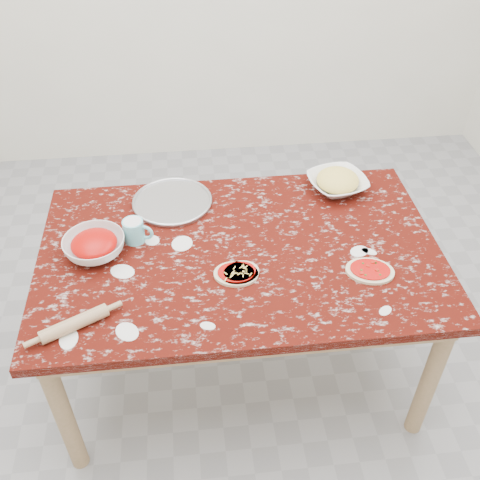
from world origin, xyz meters
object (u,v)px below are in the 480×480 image
Objects in this scene: cheese_bowl at (337,184)px; rolling_pin at (74,324)px; sauce_bowl at (95,246)px; pizza_tray at (172,202)px; flour_mug at (135,231)px; worktable at (240,265)px.

rolling_pin is at bearing -147.18° from cheese_bowl.
sauce_bowl reaches higher than cheese_bowl.
pizza_tray is 0.75m from cheese_bowl.
flour_mug is 0.51× the size of rolling_pin.
rolling_pin is at bearing -95.64° from sauce_bowl.
cheese_bowl is 1.30m from rolling_pin.
rolling_pin is (-1.09, -0.70, -0.01)m from cheese_bowl.
flour_mug is (-0.15, -0.23, 0.04)m from pizza_tray.
sauce_bowl is 0.95× the size of cheese_bowl.
rolling_pin reaches higher than pizza_tray.
pizza_tray is at bearing 44.09° from sauce_bowl.
sauce_bowl reaches higher than worktable.
flour_mug is at bearing -123.06° from pizza_tray.
flour_mug is (0.16, 0.06, 0.01)m from sauce_bowl.
cheese_bowl is at bearing 16.04° from flour_mug.
flour_mug reaches higher than rolling_pin.
flour_mug is at bearing -163.96° from cheese_bowl.
worktable is 0.62m from cheese_bowl.
cheese_bowl reaches higher than worktable.
rolling_pin is at bearing -113.40° from flour_mug.
pizza_tray is 1.44× the size of rolling_pin.
pizza_tray is (-0.26, 0.34, 0.09)m from worktable.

